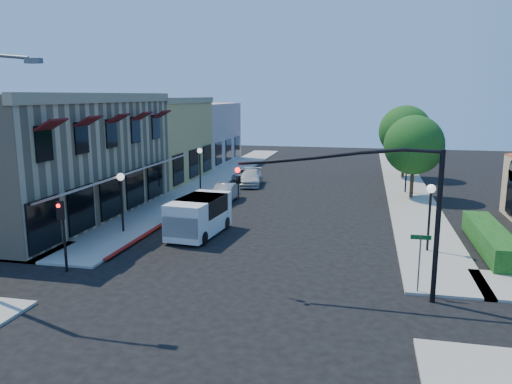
% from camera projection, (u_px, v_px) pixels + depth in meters
% --- Properties ---
extents(ground, '(120.00, 120.00, 0.00)m').
position_uv_depth(ground, '(225.00, 299.00, 19.79)').
color(ground, black).
rests_on(ground, ground).
extents(sidewalk_left, '(3.50, 50.00, 0.12)m').
position_uv_depth(sidewalk_left, '(215.00, 179.00, 47.51)').
color(sidewalk_left, '#9B988C').
rests_on(sidewalk_left, ground).
extents(sidewalk_right, '(3.50, 50.00, 0.12)m').
position_uv_depth(sidewalk_right, '(406.00, 187.00, 43.80)').
color(sidewalk_right, '#9B988C').
rests_on(sidewalk_right, ground).
extents(curb_red_strip, '(0.25, 10.00, 0.06)m').
position_uv_depth(curb_red_strip, '(149.00, 235.00, 28.93)').
color(curb_red_strip, maroon).
rests_on(curb_red_strip, ground).
extents(corner_brick_building, '(11.77, 18.20, 8.10)m').
position_uv_depth(corner_brick_building, '(45.00, 156.00, 32.85)').
color(corner_brick_building, tan).
rests_on(corner_brick_building, ground).
extents(yellow_stucco_building, '(10.00, 12.00, 7.60)m').
position_uv_depth(yellow_stucco_building, '(143.00, 140.00, 47.27)').
color(yellow_stucco_building, tan).
rests_on(yellow_stucco_building, ground).
extents(pink_stucco_building, '(10.00, 12.00, 7.00)m').
position_uv_depth(pink_stucco_building, '(187.00, 133.00, 58.83)').
color(pink_stucco_building, '#C99D98').
rests_on(pink_stucco_building, ground).
extents(hedge, '(1.40, 8.00, 1.10)m').
position_uv_depth(hedge, '(489.00, 251.00, 25.93)').
color(hedge, '#154814').
rests_on(hedge, ground).
extents(street_tree_a, '(4.56, 4.56, 6.48)m').
position_uv_depth(street_tree_a, '(414.00, 145.00, 38.20)').
color(street_tree_a, '#392417').
rests_on(street_tree_a, ground).
extents(street_tree_b, '(4.94, 4.94, 7.02)m').
position_uv_depth(street_tree_b, '(405.00, 131.00, 47.72)').
color(street_tree_b, '#392417').
rests_on(street_tree_b, ground).
extents(signal_mast_arm, '(8.01, 0.39, 6.00)m').
position_uv_depth(signal_mast_arm, '(381.00, 198.00, 19.20)').
color(signal_mast_arm, black).
rests_on(signal_mast_arm, ground).
extents(secondary_signal, '(0.28, 0.42, 3.32)m').
position_uv_depth(secondary_signal, '(62.00, 223.00, 22.40)').
color(secondary_signal, black).
rests_on(secondary_signal, ground).
extents(street_name_sign, '(0.80, 0.06, 2.50)m').
position_uv_depth(street_name_sign, '(420.00, 254.00, 19.98)').
color(street_name_sign, '#595B5E').
rests_on(street_name_sign, ground).
extents(lamppost_left_near, '(0.44, 0.44, 3.57)m').
position_uv_depth(lamppost_left_near, '(121.00, 187.00, 28.74)').
color(lamppost_left_near, black).
rests_on(lamppost_left_near, ground).
extents(lamppost_left_far, '(0.44, 0.44, 3.57)m').
position_uv_depth(lamppost_left_far, '(200.00, 158.00, 42.16)').
color(lamppost_left_far, black).
rests_on(lamppost_left_far, ground).
extents(lamppost_right_near, '(0.44, 0.44, 3.57)m').
position_uv_depth(lamppost_right_near, '(430.00, 201.00, 25.13)').
color(lamppost_right_near, black).
rests_on(lamppost_right_near, ground).
extents(lamppost_right_far, '(0.44, 0.44, 3.57)m').
position_uv_depth(lamppost_right_far, '(407.00, 161.00, 40.46)').
color(lamppost_right_far, black).
rests_on(lamppost_right_far, ground).
extents(white_van, '(2.58, 5.13, 2.20)m').
position_uv_depth(white_van, '(199.00, 214.00, 28.56)').
color(white_van, white).
rests_on(white_van, ground).
extents(parked_car_a, '(1.61, 3.60, 1.20)m').
position_uv_depth(parked_car_a, '(184.00, 210.00, 32.50)').
color(parked_car_a, black).
rests_on(parked_car_a, ground).
extents(parked_car_b, '(1.48, 4.12, 1.35)m').
position_uv_depth(parked_car_b, '(225.00, 193.00, 37.76)').
color(parked_car_b, '#989C9D').
rests_on(parked_car_b, ground).
extents(parked_car_c, '(2.49, 4.93, 1.37)m').
position_uv_depth(parked_car_c, '(250.00, 178.00, 44.64)').
color(parked_car_c, beige).
rests_on(parked_car_c, ground).
extents(parked_car_d, '(1.94, 4.14, 1.15)m').
position_uv_depth(parked_car_d, '(245.00, 175.00, 46.87)').
color(parked_car_d, '#9C9FA1').
rests_on(parked_car_d, ground).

